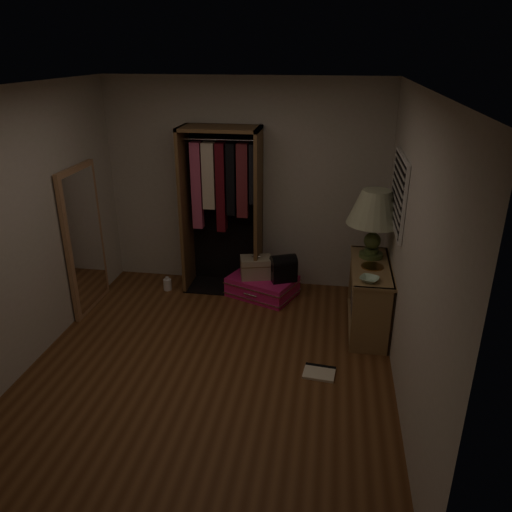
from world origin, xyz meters
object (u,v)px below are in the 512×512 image
console_bookshelf (368,294)px  open_wardrobe (223,197)px  floor_mirror (84,240)px  table_lamp (375,209)px  black_bag (283,267)px  pink_suitcase (262,286)px  white_jug (167,284)px  train_case (256,267)px

console_bookshelf → open_wardrobe: bearing=157.6°
floor_mirror → table_lamp: bearing=4.4°
black_bag → table_lamp: 1.37m
console_bookshelf → pink_suitcase: 1.40m
black_bag → white_jug: black_bag is taller
black_bag → table_lamp: bearing=-40.5°
black_bag → pink_suitcase: bearing=146.6°
black_bag → white_jug: size_ratio=1.99×
floor_mirror → console_bookshelf: bearing=0.8°
black_bag → table_lamp: size_ratio=0.45×
table_lamp → pink_suitcase: bearing=164.5°
pink_suitcase → black_bag: size_ratio=2.68×
train_case → white_jug: size_ratio=2.42×
pink_suitcase → white_jug: (-1.23, -0.05, -0.05)m
white_jug → console_bookshelf: bearing=-11.5°
console_bookshelf → pink_suitcase: (-1.26, 0.55, -0.27)m
train_case → table_lamp: (1.34, -0.35, 0.93)m
table_lamp → white_jug: size_ratio=4.40×
pink_suitcase → train_case: train_case is taller
console_bookshelf → floor_mirror: size_ratio=0.66×
console_bookshelf → floor_mirror: (-3.24, -0.04, 0.46)m
open_wardrobe → table_lamp: bearing=-16.4°
pink_suitcase → train_case: 0.27m
open_wardrobe → train_case: bearing=-22.2°
train_case → black_bag: 0.35m
open_wardrobe → train_case: 0.95m
console_bookshelf → table_lamp: bearing=88.3°
floor_mirror → pink_suitcase: size_ratio=1.77×
console_bookshelf → floor_mirror: floor_mirror is taller
white_jug → black_bag: bearing=0.2°
pink_suitcase → white_jug: 1.23m
table_lamp → white_jug: bearing=173.2°
black_bag → white_jug: 1.53m
floor_mirror → black_bag: bearing=13.9°
console_bookshelf → white_jug: size_ratio=6.19×
pink_suitcase → table_lamp: bearing=6.5°
white_jug → floor_mirror: bearing=-144.0°
console_bookshelf → black_bag: console_bookshelf is taller
pink_suitcase → table_lamp: size_ratio=1.21×
pink_suitcase → table_lamp: (1.26, -0.35, 1.18)m
open_wardrobe → floor_mirror: bearing=-152.3°
open_wardrobe → table_lamp: 1.85m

